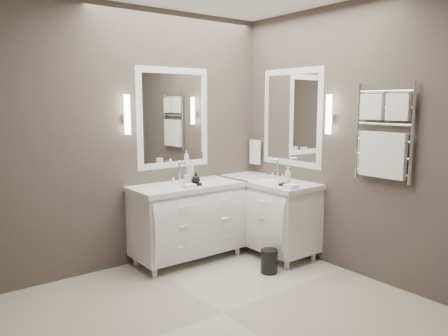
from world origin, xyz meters
TOP-DOWN VIEW (x-y plane):
  - floor at (0.00, 0.00)m, footprint 3.20×3.00m
  - wall_back at (0.00, 1.50)m, footprint 3.20×0.01m
  - wall_front at (0.00, -1.50)m, footprint 3.20×0.01m
  - wall_right at (1.60, 0.00)m, footprint 0.01×3.00m
  - vanity_back at (0.45, 1.23)m, footprint 1.24×0.59m
  - vanity_right at (1.33, 0.90)m, footprint 0.59×1.24m
  - mirror_back at (0.45, 1.49)m, footprint 0.90×0.02m
  - mirror_right at (1.59, 0.80)m, footprint 0.02×0.90m
  - sconce_back at (-0.13, 1.43)m, footprint 0.06×0.06m
  - sconce_right at (1.53, 0.22)m, footprint 0.06×0.06m
  - towel_bar_corner at (1.54, 1.36)m, footprint 0.03×0.22m
  - towel_ladder at (1.55, -0.40)m, footprint 0.06×0.58m
  - waste_bin at (0.90, 0.40)m, footprint 0.21×0.21m
  - amenity_tray_back at (0.44, 1.12)m, footprint 0.19×0.16m
  - amenity_tray_right at (1.23, 0.49)m, footprint 0.15×0.18m
  - water_bottle at (0.44, 1.16)m, footprint 0.09×0.09m
  - soap_bottle_a at (0.41, 1.14)m, footprint 0.08×0.08m
  - soap_bottle_b at (0.47, 1.09)m, footprint 0.10×0.10m
  - soap_bottle_c at (1.23, 0.49)m, footprint 0.08×0.08m

SIDE VIEW (x-z plane):
  - floor at x=0.00m, z-range -0.01..0.00m
  - waste_bin at x=0.90m, z-range 0.00..0.24m
  - vanity_back at x=0.45m, z-range 0.00..0.97m
  - vanity_right at x=1.33m, z-range 0.00..0.97m
  - amenity_tray_right at x=1.23m, z-range 0.85..0.87m
  - amenity_tray_back at x=0.44m, z-range 0.85..0.88m
  - soap_bottle_b at x=0.47m, z-range 0.88..0.99m
  - soap_bottle_a at x=0.41m, z-range 0.88..1.02m
  - water_bottle at x=0.44m, z-range 0.85..1.07m
  - soap_bottle_c at x=1.23m, z-range 0.87..1.05m
  - towel_bar_corner at x=1.54m, z-range 0.97..1.27m
  - wall_back at x=0.00m, z-range 0.00..2.70m
  - wall_front at x=0.00m, z-range 0.00..2.70m
  - wall_right at x=1.60m, z-range 0.00..2.70m
  - towel_ladder at x=1.55m, z-range 0.94..1.84m
  - mirror_back at x=0.45m, z-range 1.00..2.10m
  - mirror_right at x=1.59m, z-range 1.00..2.10m
  - sconce_back at x=-0.13m, z-range 1.39..1.79m
  - sconce_right at x=1.53m, z-range 1.39..1.79m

